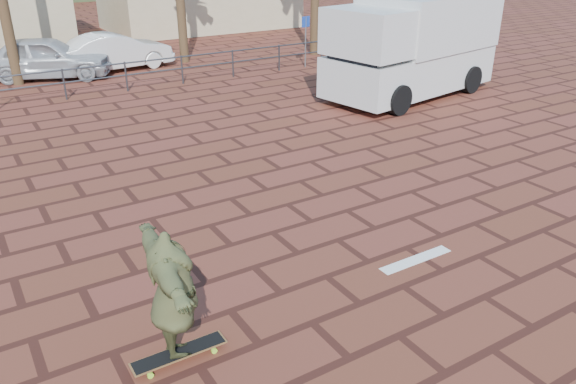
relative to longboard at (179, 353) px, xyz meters
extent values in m
plane|color=brown|center=(3.49, 1.39, -0.10)|extent=(120.00, 120.00, 0.00)
cube|color=white|center=(4.19, 0.19, -0.09)|extent=(1.40, 0.22, 0.01)
cylinder|color=#47494F|center=(1.49, 13.39, 0.40)|extent=(0.06, 0.06, 1.00)
cylinder|color=#47494F|center=(3.49, 13.39, 0.40)|extent=(0.06, 0.06, 1.00)
cylinder|color=#47494F|center=(5.49, 13.39, 0.40)|extent=(0.06, 0.06, 1.00)
cylinder|color=#47494F|center=(7.49, 13.39, 0.40)|extent=(0.06, 0.06, 1.00)
cylinder|color=#47494F|center=(9.49, 13.39, 0.40)|extent=(0.06, 0.06, 1.00)
cylinder|color=#47494F|center=(11.49, 13.39, 0.40)|extent=(0.06, 0.06, 1.00)
cylinder|color=#47494F|center=(13.49, 13.39, 0.40)|extent=(0.06, 0.06, 1.00)
cylinder|color=#47494F|center=(15.49, 13.39, 0.40)|extent=(0.06, 0.06, 1.00)
cylinder|color=#47494F|center=(3.49, 13.39, 0.85)|extent=(24.00, 0.05, 0.05)
cylinder|color=#47494F|center=(3.49, 13.39, 0.45)|extent=(24.00, 0.05, 0.05)
cube|color=olive|center=(0.00, 0.00, 0.01)|extent=(1.21, 0.27, 0.02)
cube|color=black|center=(0.00, 0.00, 0.02)|extent=(1.17, 0.25, 0.00)
cube|color=silver|center=(-0.42, 0.00, -0.03)|extent=(0.07, 0.20, 0.03)
cube|color=silver|center=(0.42, 0.00, -0.03)|extent=(0.07, 0.20, 0.03)
cylinder|color=#B1F533|center=(-0.42, -0.12, -0.06)|extent=(0.08, 0.03, 0.08)
cylinder|color=#B1F533|center=(-0.42, 0.12, -0.06)|extent=(0.08, 0.03, 0.08)
cylinder|color=#B1F533|center=(0.42, -0.12, -0.06)|extent=(0.08, 0.03, 0.08)
cylinder|color=#B1F533|center=(0.42, 0.12, -0.06)|extent=(0.08, 0.03, 0.08)
imported|color=#434626|center=(0.00, 0.00, 0.88)|extent=(0.84, 2.17, 1.72)
cube|color=silver|center=(11.24, 8.02, 0.74)|extent=(6.38, 3.45, 1.23)
cube|color=silver|center=(12.01, 8.15, 2.20)|extent=(4.85, 3.29, 1.68)
cube|color=silver|center=(9.14, 7.66, 2.14)|extent=(2.18, 2.73, 1.34)
cube|color=black|center=(8.42, 7.54, 1.64)|extent=(0.39, 1.89, 0.73)
cylinder|color=black|center=(9.45, 6.52, 0.35)|extent=(0.94, 0.46, 0.90)
cylinder|color=black|center=(9.05, 8.84, 0.35)|extent=(0.94, 0.46, 0.90)
cylinder|color=black|center=(13.20, 7.16, 0.35)|extent=(0.94, 0.46, 0.90)
cylinder|color=black|center=(12.81, 9.48, 0.35)|extent=(0.94, 0.46, 0.90)
imported|color=#B3B7BB|center=(1.61, 16.77, 0.67)|extent=(4.84, 3.39, 1.53)
imported|color=white|center=(4.17, 16.87, 0.61)|extent=(4.44, 1.96, 1.42)
cylinder|color=gray|center=(10.71, 13.39, 0.87)|extent=(0.05, 0.05, 1.94)
cube|color=#193FB2|center=(10.71, 13.39, 1.67)|extent=(0.40, 0.11, 0.40)
camera|label=1|loc=(-1.75, -5.41, 4.76)|focal=35.00mm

